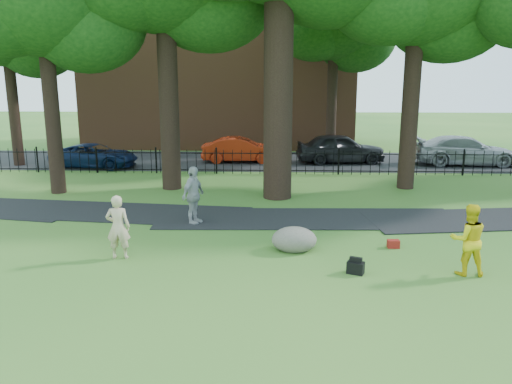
{
  "coord_description": "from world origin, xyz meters",
  "views": [
    {
      "loc": [
        -0.05,
        -12.21,
        4.56
      ],
      "look_at": [
        -0.63,
        2.0,
        1.34
      ],
      "focal_mm": 35.0,
      "sensor_mm": 36.0,
      "label": 1
    }
  ],
  "objects_px": {
    "man": "(468,240)",
    "lamppost": "(52,153)",
    "red_sedan": "(240,150)",
    "boulder": "(294,238)",
    "woman": "(118,227)"
  },
  "relations": [
    {
      "from": "lamppost",
      "to": "boulder",
      "type": "bearing_deg",
      "value": -29.4
    },
    {
      "from": "man",
      "to": "lamppost",
      "type": "xyz_separation_m",
      "value": [
        -13.86,
        8.72,
        0.7
      ]
    },
    {
      "from": "red_sedan",
      "to": "lamppost",
      "type": "bearing_deg",
      "value": 133.61
    },
    {
      "from": "lamppost",
      "to": "red_sedan",
      "type": "height_order",
      "value": "lamppost"
    },
    {
      "from": "man",
      "to": "boulder",
      "type": "bearing_deg",
      "value": -18.48
    },
    {
      "from": "woman",
      "to": "red_sedan",
      "type": "relative_size",
      "value": 0.39
    },
    {
      "from": "lamppost",
      "to": "red_sedan",
      "type": "xyz_separation_m",
      "value": [
        7.3,
        7.57,
        -0.86
      ]
    },
    {
      "from": "woman",
      "to": "boulder",
      "type": "distance_m",
      "value": 4.66
    },
    {
      "from": "man",
      "to": "red_sedan",
      "type": "distance_m",
      "value": 17.56
    },
    {
      "from": "man",
      "to": "lamppost",
      "type": "bearing_deg",
      "value": -29.69
    },
    {
      "from": "lamppost",
      "to": "red_sedan",
      "type": "distance_m",
      "value": 10.55
    },
    {
      "from": "red_sedan",
      "to": "boulder",
      "type": "bearing_deg",
      "value": -172.75
    },
    {
      "from": "woman",
      "to": "lamppost",
      "type": "xyz_separation_m",
      "value": [
        -5.25,
        7.96,
        0.73
      ]
    },
    {
      "from": "woman",
      "to": "lamppost",
      "type": "distance_m",
      "value": 9.56
    },
    {
      "from": "lamppost",
      "to": "woman",
      "type": "bearing_deg",
      "value": -49.88
    }
  ]
}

